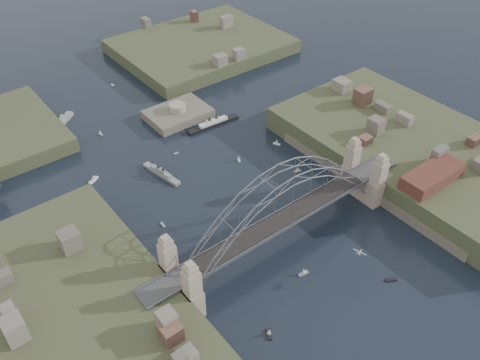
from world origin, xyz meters
name	(u,v)px	position (x,y,z in m)	size (l,w,h in m)	color
ground	(281,242)	(0.00, 0.00, 0.00)	(500.00, 500.00, 0.00)	black
bridge	(283,208)	(0.00, 0.00, 12.32)	(84.00, 13.80, 24.60)	#434345
shore_west	(81,356)	(-57.32, 0.00, 1.97)	(50.50, 90.00, 12.00)	#3C4328
shore_east	(415,158)	(57.32, 0.00, 1.97)	(50.50, 90.00, 12.00)	#3C4328
headland_ne	(201,50)	(50.00, 110.00, 0.75)	(70.00, 55.00, 9.50)	#3C4328
fort_island	(178,118)	(12.00, 70.00, -0.34)	(22.00, 16.00, 9.40)	#5A5547
wharf_shed	(432,176)	(44.00, -14.00, 10.00)	(20.00, 8.00, 4.00)	#592D26
finger_pier	(457,235)	(39.00, -28.00, 0.70)	(4.00, 22.00, 1.40)	#434345
naval_cruiser_near	(161,173)	(-10.43, 44.68, 0.72)	(4.83, 15.55, 4.63)	gray
naval_cruiser_far	(58,125)	(-25.20, 90.58, 0.95)	(15.66, 13.11, 6.08)	gray
ocean_liner	(213,124)	(18.91, 57.69, 0.77)	(20.29, 4.09, 4.95)	black
aeroplane	(360,253)	(7.06, -20.08, 8.25)	(1.93, 3.41, 0.50)	silver
small_boat_a	(163,225)	(-21.86, 25.14, 0.15)	(0.88, 2.24, 0.45)	white
small_boat_b	(239,159)	(13.20, 35.56, 1.00)	(1.33, 1.77, 2.38)	white
small_boat_c	(304,272)	(-2.97, -11.85, 0.79)	(2.91, 1.33, 2.38)	white
small_boat_d	(277,142)	(29.13, 34.99, 0.85)	(1.80, 2.57, 2.38)	white
small_boat_e	(93,179)	(-28.46, 55.40, 0.62)	(3.99, 3.00, 2.38)	white
small_boat_f	(176,153)	(-0.68, 51.45, 0.15)	(1.71, 0.59, 0.45)	white
small_boat_g	(391,280)	(12.83, -26.80, 0.15)	(2.97, 2.29, 0.45)	white
small_boat_h	(100,133)	(-15.49, 77.13, 0.96)	(1.28, 1.98, 2.38)	white
small_boat_i	(297,170)	(24.38, 19.71, 0.86)	(2.56, 1.41, 2.38)	white
small_boat_j	(269,333)	(-21.36, -19.92, 0.75)	(2.41, 3.08, 2.38)	white
small_boat_k	(113,85)	(4.11, 106.40, 0.15)	(0.91, 1.90, 0.45)	white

